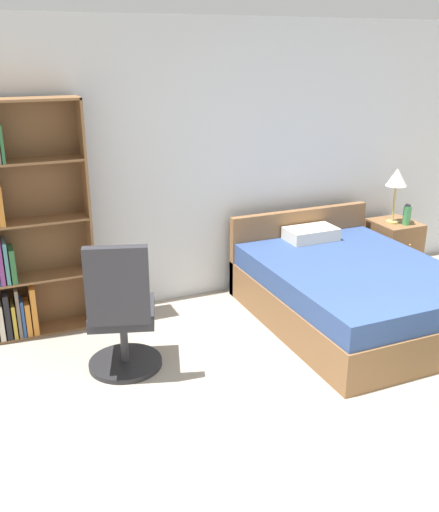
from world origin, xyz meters
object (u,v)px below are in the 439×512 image
(nightstand, at_px, (393,248))
(water_bottle, at_px, (407,215))
(bookshelf, at_px, (17,231))
(office_chair, at_px, (121,316))
(bed, at_px, (350,290))
(table_lamp, at_px, (397,179))

(nightstand, xyz_separation_m, water_bottle, (0.04, -0.12, 0.40))
(bookshelf, relative_size, office_chair, 1.83)
(bookshelf, xyz_separation_m, office_chair, (0.60, -0.96, -0.45))
(bed, distance_m, nightstand, 1.29)
(bookshelf, xyz_separation_m, bed, (2.70, -0.87, -0.64))
(nightstand, xyz_separation_m, table_lamp, (-0.06, -0.01, 0.76))
(bookshelf, bearing_deg, table_lamp, -2.44)
(office_chair, height_order, nightstand, office_chair)
(table_lamp, distance_m, water_bottle, 0.39)
(bookshelf, distance_m, office_chair, 1.22)
(nightstand, relative_size, table_lamp, 1.03)
(water_bottle, bearing_deg, table_lamp, 131.27)
(bookshelf, distance_m, bed, 2.91)
(bookshelf, distance_m, water_bottle, 3.82)
(bookshelf, bearing_deg, bed, -17.84)
(nightstand, bearing_deg, table_lamp, -168.34)
(bed, bearing_deg, office_chair, -177.58)
(office_chair, distance_m, water_bottle, 3.29)
(office_chair, bearing_deg, table_lamp, 14.41)
(water_bottle, bearing_deg, bed, -151.29)
(nightstand, bearing_deg, water_bottle, -73.17)
(bookshelf, distance_m, table_lamp, 3.71)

